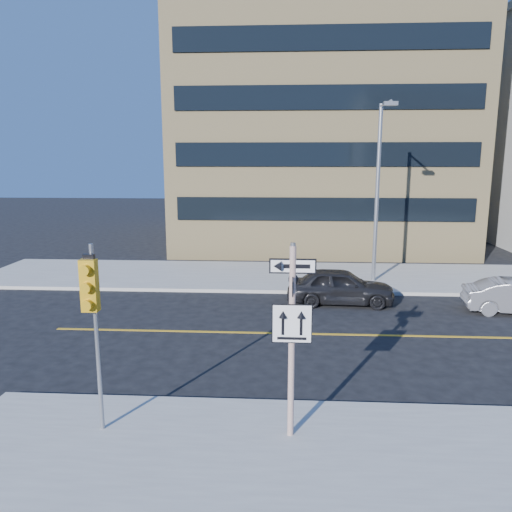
# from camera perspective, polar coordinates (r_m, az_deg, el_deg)

# --- Properties ---
(ground) EXTENTS (120.00, 120.00, 0.00)m
(ground) POSITION_cam_1_polar(r_m,az_deg,el_deg) (13.36, 3.84, -14.71)
(ground) COLOR black
(ground) RESTS_ON ground
(sign_pole) EXTENTS (0.92, 0.92, 4.06)m
(sign_pole) POSITION_cam_1_polar(r_m,az_deg,el_deg) (10.09, 4.12, -8.48)
(sign_pole) COLOR white
(sign_pole) RESTS_ON near_sidewalk
(traffic_signal) EXTENTS (0.32, 0.45, 4.00)m
(traffic_signal) POSITION_cam_1_polar(r_m,az_deg,el_deg) (10.50, -18.31, -4.86)
(traffic_signal) COLOR gray
(traffic_signal) RESTS_ON near_sidewalk
(parked_car_a) EXTENTS (1.90, 4.34, 1.46)m
(parked_car_a) POSITION_cam_1_polar(r_m,az_deg,el_deg) (20.46, 9.62, -3.41)
(parked_car_a) COLOR black
(parked_car_a) RESTS_ON ground
(streetlight_a) EXTENTS (0.55, 2.25, 8.00)m
(streetlight_a) POSITION_cam_1_polar(r_m,az_deg,el_deg) (23.18, 13.85, 8.21)
(streetlight_a) COLOR gray
(streetlight_a) RESTS_ON far_sidewalk
(building_brick) EXTENTS (18.00, 18.00, 18.00)m
(building_brick) POSITION_cam_1_polar(r_m,az_deg,el_deg) (37.22, 6.95, 15.99)
(building_brick) COLOR tan
(building_brick) RESTS_ON ground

